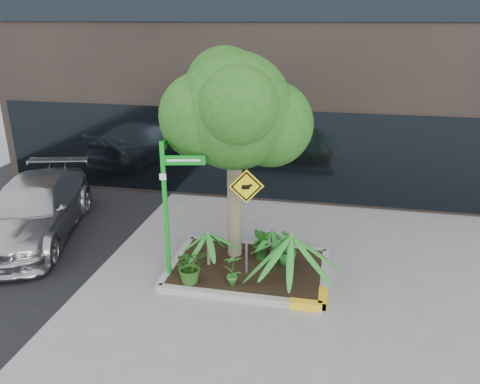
% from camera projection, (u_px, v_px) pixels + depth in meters
% --- Properties ---
extents(ground, '(80.00, 80.00, 0.00)m').
position_uv_depth(ground, '(236.00, 278.00, 9.74)').
color(ground, gray).
rests_on(ground, ground).
extents(planter, '(3.35, 2.36, 0.15)m').
position_uv_depth(planter, '(249.00, 269.00, 9.91)').
color(planter, '#9E9E99').
rests_on(planter, ground).
extents(tree, '(3.05, 2.71, 4.58)m').
position_uv_depth(tree, '(234.00, 111.00, 9.34)').
color(tree, gray).
rests_on(tree, ground).
extents(palm_front, '(1.25, 1.25, 1.38)m').
position_uv_depth(palm_front, '(291.00, 235.00, 8.95)').
color(palm_front, gray).
rests_on(palm_front, ground).
extents(palm_left, '(0.90, 0.90, 1.00)m').
position_uv_depth(palm_left, '(208.00, 233.00, 9.74)').
color(palm_left, gray).
rests_on(palm_left, ground).
extents(palm_back, '(0.74, 0.74, 0.82)m').
position_uv_depth(palm_back, '(272.00, 232.00, 10.08)').
color(palm_back, gray).
rests_on(palm_back, ground).
extents(parked_car, '(3.16, 5.18, 1.40)m').
position_uv_depth(parked_car, '(33.00, 210.00, 11.40)').
color(parked_car, '#A8A7AC').
rests_on(parked_car, ground).
extents(shrub_a, '(0.92, 0.92, 0.73)m').
position_uv_depth(shrub_a, '(190.00, 266.00, 9.21)').
color(shrub_a, '#235017').
rests_on(shrub_a, planter).
extents(shrub_b, '(0.48, 0.48, 0.74)m').
position_uv_depth(shrub_b, '(287.00, 248.00, 9.89)').
color(shrub_b, '#216F28').
rests_on(shrub_b, planter).
extents(shrub_c, '(0.46, 0.46, 0.69)m').
position_uv_depth(shrub_c, '(233.00, 269.00, 9.12)').
color(shrub_c, '#2D7624').
rests_on(shrub_c, planter).
extents(shrub_d, '(0.58, 0.58, 0.76)m').
position_uv_depth(shrub_d, '(262.00, 243.00, 10.09)').
color(shrub_d, '#1C5619').
rests_on(shrub_d, planter).
extents(street_sign_post, '(0.98, 0.85, 2.94)m').
position_uv_depth(street_sign_post, '(168.00, 196.00, 9.14)').
color(street_sign_post, '#0D981D').
rests_on(street_sign_post, ground).
extents(cattle_sign, '(0.67, 0.20, 2.23)m').
position_uv_depth(cattle_sign, '(246.00, 204.00, 9.18)').
color(cattle_sign, slate).
rests_on(cattle_sign, ground).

